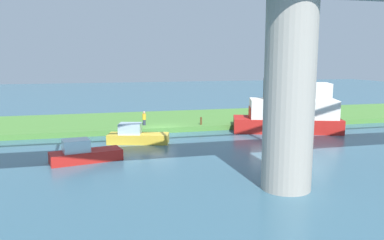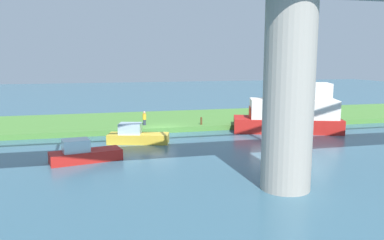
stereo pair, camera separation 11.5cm
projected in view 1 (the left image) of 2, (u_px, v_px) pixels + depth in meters
ground_plane at (162, 133)px, 37.27m from camera, size 160.00×160.00×0.00m
grassy_bank at (153, 121)px, 42.98m from camera, size 80.00×12.00×0.50m
bridge_pylon at (289, 94)px, 20.68m from camera, size 2.71×2.71×10.53m
person_on_bank at (144, 118)px, 38.74m from camera, size 0.51×0.51×1.39m
mooring_post at (201, 121)px, 39.06m from camera, size 0.20×0.20×0.76m
pontoon_yellow at (290, 112)px, 37.82m from camera, size 10.81×6.55×5.24m
skiff_small at (84, 153)px, 27.01m from camera, size 5.11×2.72×1.62m
riverboat_paddlewheel at (136, 136)px, 32.92m from camera, size 5.39×3.09×1.70m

